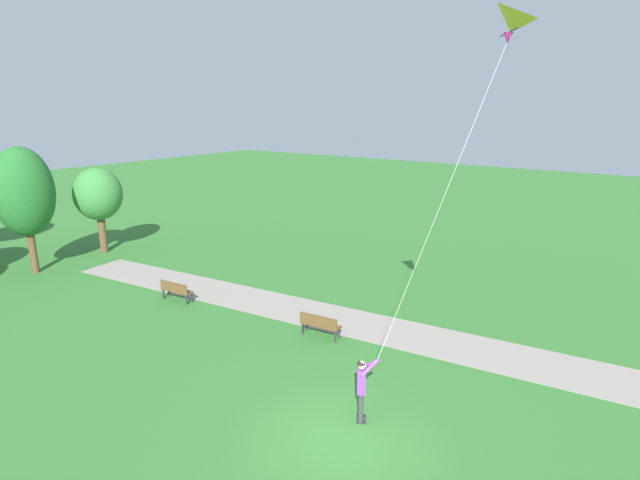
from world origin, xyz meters
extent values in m
plane|color=#33702D|center=(0.00, 0.00, 0.00)|extent=(120.00, 120.00, 0.00)
cube|color=gray|center=(6.24, 2.00, 0.01)|extent=(5.88, 32.07, 0.02)
cube|color=#232328|center=(1.09, 0.10, 0.03)|extent=(0.22, 0.26, 0.06)
cylinder|color=#383842|center=(1.08, 0.12, 0.45)|extent=(0.14, 0.14, 0.82)
cube|color=#232328|center=(0.89, -0.02, 0.03)|extent=(0.22, 0.26, 0.06)
cylinder|color=#383842|center=(0.88, 0.00, 0.45)|extent=(0.14, 0.14, 0.82)
cube|color=#753899|center=(0.98, 0.06, 1.16)|extent=(0.46, 0.40, 0.60)
sphere|color=beige|center=(0.98, 0.06, 1.62)|extent=(0.22, 0.22, 0.22)
ellipsoid|color=black|center=(0.97, 0.07, 1.66)|extent=(0.31, 0.31, 0.13)
cylinder|color=#753899|center=(1.17, -0.08, 1.61)|extent=(0.12, 0.56, 0.43)
cylinder|color=#753899|center=(1.02, -0.18, 1.61)|extent=(0.53, 0.35, 0.43)
sphere|color=beige|center=(1.18, -0.27, 1.74)|extent=(0.10, 0.10, 0.10)
pyramid|color=yellow|center=(2.36, -2.18, 9.78)|extent=(1.47, 1.22, 0.50)
cone|color=#E02D9E|center=(2.51, -2.43, 9.45)|extent=(0.27, 0.27, 0.22)
cylinder|color=black|center=(2.51, -2.43, 9.56)|extent=(1.11, 0.68, 0.02)
cylinder|color=silver|center=(1.84, -1.35, 5.57)|extent=(1.35, 2.18, 7.67)
cube|color=brown|center=(4.43, 3.81, 0.45)|extent=(0.60, 1.54, 0.05)
cube|color=brown|center=(4.24, 3.79, 0.68)|extent=(0.20, 1.50, 0.40)
cube|color=#2D2D33|center=(4.51, 4.50, 0.23)|extent=(0.07, 0.07, 0.45)
cube|color=#2D2D33|center=(4.20, 4.46, 0.23)|extent=(0.07, 0.07, 0.45)
cube|color=#2D2D33|center=(4.66, 3.16, 0.23)|extent=(0.07, 0.07, 0.45)
cube|color=#2D2D33|center=(4.34, 3.13, 0.23)|extent=(0.07, 0.07, 0.45)
cube|color=brown|center=(3.66, 10.77, 0.45)|extent=(0.60, 1.54, 0.05)
cube|color=brown|center=(3.48, 10.75, 0.68)|extent=(0.20, 1.50, 0.40)
cube|color=#2D2D33|center=(3.75, 11.45, 0.23)|extent=(0.07, 0.07, 0.45)
cube|color=#2D2D33|center=(3.43, 11.42, 0.23)|extent=(0.07, 0.07, 0.45)
cube|color=#2D2D33|center=(3.90, 10.12, 0.23)|extent=(0.07, 0.07, 0.45)
cube|color=#2D2D33|center=(3.58, 10.09, 0.23)|extent=(0.07, 0.07, 0.45)
cylinder|color=brown|center=(1.97, 19.53, 1.28)|extent=(0.35, 0.35, 2.56)
ellipsoid|color=#236628|center=(1.97, 19.53, 4.06)|extent=(2.82, 2.41, 4.31)
cylinder|color=brown|center=(5.99, 20.01, 1.17)|extent=(0.42, 0.42, 2.33)
ellipsoid|color=#387F38|center=(5.99, 20.01, 3.35)|extent=(2.63, 2.47, 2.90)
camera|label=1|loc=(-9.04, -5.78, 8.08)|focal=28.07mm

